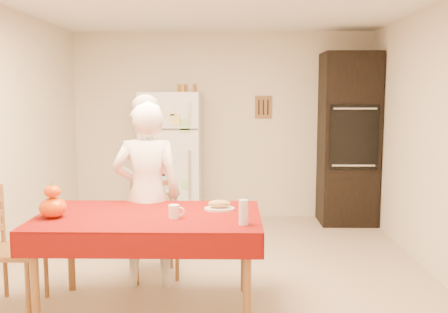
{
  "coord_description": "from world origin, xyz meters",
  "views": [
    {
      "loc": [
        0.14,
        -4.51,
        1.67
      ],
      "look_at": [
        0.06,
        0.2,
        1.08
      ],
      "focal_mm": 40.0,
      "sensor_mm": 36.0,
      "label": 1
    }
  ],
  "objects_px": {
    "coffee_mug": "(174,212)",
    "refrigerator": "(172,158)",
    "bread_plate": "(219,209)",
    "chair_far": "(153,221)",
    "pumpkin_lower": "(53,207)",
    "dining_table": "(149,223)",
    "oven_cabinet": "(348,139)",
    "chair_left": "(6,244)",
    "seated_woman": "(147,195)",
    "wine_glass": "(243,212)"
  },
  "relations": [
    {
      "from": "refrigerator",
      "to": "wine_glass",
      "type": "xyz_separation_m",
      "value": [
        0.87,
        -2.96,
        -0.0
      ]
    },
    {
      "from": "oven_cabinet",
      "to": "bread_plate",
      "type": "relative_size",
      "value": 9.17
    },
    {
      "from": "dining_table",
      "to": "coffee_mug",
      "type": "xyz_separation_m",
      "value": [
        0.21,
        -0.11,
        0.12
      ]
    },
    {
      "from": "oven_cabinet",
      "to": "dining_table",
      "type": "xyz_separation_m",
      "value": [
        -2.13,
        -2.73,
        -0.41
      ]
    },
    {
      "from": "wine_glass",
      "to": "pumpkin_lower",
      "type": "bearing_deg",
      "value": 172.97
    },
    {
      "from": "chair_far",
      "to": "coffee_mug",
      "type": "bearing_deg",
      "value": -87.19
    },
    {
      "from": "pumpkin_lower",
      "to": "bread_plate",
      "type": "xyz_separation_m",
      "value": [
        1.23,
        0.26,
        -0.07
      ]
    },
    {
      "from": "chair_left",
      "to": "pumpkin_lower",
      "type": "height_order",
      "value": "chair_left"
    },
    {
      "from": "bread_plate",
      "to": "dining_table",
      "type": "bearing_deg",
      "value": -163.41
    },
    {
      "from": "wine_glass",
      "to": "bread_plate",
      "type": "xyz_separation_m",
      "value": [
        -0.18,
        0.44,
        -0.08
      ]
    },
    {
      "from": "oven_cabinet",
      "to": "chair_left",
      "type": "relative_size",
      "value": 2.32
    },
    {
      "from": "pumpkin_lower",
      "to": "dining_table",
      "type": "bearing_deg",
      "value": 8.4
    },
    {
      "from": "chair_left",
      "to": "oven_cabinet",
      "type": "bearing_deg",
      "value": -49.95
    },
    {
      "from": "bread_plate",
      "to": "chair_far",
      "type": "bearing_deg",
      "value": 134.79
    },
    {
      "from": "wine_glass",
      "to": "seated_woman",
      "type": "bearing_deg",
      "value": 136.03
    },
    {
      "from": "coffee_mug",
      "to": "pumpkin_lower",
      "type": "distance_m",
      "value": 0.9
    },
    {
      "from": "seated_woman",
      "to": "refrigerator",
      "type": "bearing_deg",
      "value": -93.27
    },
    {
      "from": "seated_woman",
      "to": "pumpkin_lower",
      "type": "height_order",
      "value": "seated_woman"
    },
    {
      "from": "dining_table",
      "to": "wine_glass",
      "type": "bearing_deg",
      "value": -21.17
    },
    {
      "from": "refrigerator",
      "to": "coffee_mug",
      "type": "bearing_deg",
      "value": -82.75
    },
    {
      "from": "oven_cabinet",
      "to": "coffee_mug",
      "type": "relative_size",
      "value": 22.0
    },
    {
      "from": "chair_far",
      "to": "refrigerator",
      "type": "bearing_deg",
      "value": 76.1
    },
    {
      "from": "chair_far",
      "to": "pumpkin_lower",
      "type": "xyz_separation_m",
      "value": [
        -0.6,
        -0.9,
        0.33
      ]
    },
    {
      "from": "chair_far",
      "to": "wine_glass",
      "type": "relative_size",
      "value": 5.4
    },
    {
      "from": "refrigerator",
      "to": "bread_plate",
      "type": "xyz_separation_m",
      "value": [
        0.68,
        -2.52,
        -0.08
      ]
    },
    {
      "from": "oven_cabinet",
      "to": "coffee_mug",
      "type": "xyz_separation_m",
      "value": [
        -1.92,
        -2.84,
        -0.29
      ]
    },
    {
      "from": "bread_plate",
      "to": "refrigerator",
      "type": "bearing_deg",
      "value": 105.2
    },
    {
      "from": "chair_left",
      "to": "bread_plate",
      "type": "height_order",
      "value": "chair_left"
    },
    {
      "from": "coffee_mug",
      "to": "refrigerator",
      "type": "bearing_deg",
      "value": 97.25
    },
    {
      "from": "oven_cabinet",
      "to": "wine_glass",
      "type": "relative_size",
      "value": 12.5
    },
    {
      "from": "dining_table",
      "to": "coffee_mug",
      "type": "distance_m",
      "value": 0.26
    },
    {
      "from": "dining_table",
      "to": "bread_plate",
      "type": "relative_size",
      "value": 7.08
    },
    {
      "from": "dining_table",
      "to": "chair_far",
      "type": "xyz_separation_m",
      "value": [
        -0.1,
        0.79,
        -0.18
      ]
    },
    {
      "from": "refrigerator",
      "to": "dining_table",
      "type": "xyz_separation_m",
      "value": [
        0.15,
        -2.68,
        -0.16
      ]
    },
    {
      "from": "coffee_mug",
      "to": "bread_plate",
      "type": "bearing_deg",
      "value": 39.32
    },
    {
      "from": "chair_far",
      "to": "chair_left",
      "type": "height_order",
      "value": "same"
    },
    {
      "from": "refrigerator",
      "to": "oven_cabinet",
      "type": "xyz_separation_m",
      "value": [
        2.28,
        0.05,
        0.25
      ]
    },
    {
      "from": "chair_left",
      "to": "dining_table",
      "type": "bearing_deg",
      "value": -91.87
    },
    {
      "from": "chair_far",
      "to": "pumpkin_lower",
      "type": "relative_size",
      "value": 4.7
    },
    {
      "from": "oven_cabinet",
      "to": "dining_table",
      "type": "height_order",
      "value": "oven_cabinet"
    },
    {
      "from": "chair_far",
      "to": "coffee_mug",
      "type": "distance_m",
      "value": 1.0
    },
    {
      "from": "seated_woman",
      "to": "bread_plate",
      "type": "height_order",
      "value": "seated_woman"
    },
    {
      "from": "dining_table",
      "to": "bread_plate",
      "type": "xyz_separation_m",
      "value": [
        0.53,
        0.16,
        0.08
      ]
    },
    {
      "from": "pumpkin_lower",
      "to": "wine_glass",
      "type": "bearing_deg",
      "value": -7.03
    },
    {
      "from": "refrigerator",
      "to": "chair_far",
      "type": "height_order",
      "value": "refrigerator"
    },
    {
      "from": "oven_cabinet",
      "to": "chair_left",
      "type": "height_order",
      "value": "oven_cabinet"
    },
    {
      "from": "dining_table",
      "to": "pumpkin_lower",
      "type": "relative_size",
      "value": 8.4
    },
    {
      "from": "coffee_mug",
      "to": "bread_plate",
      "type": "height_order",
      "value": "coffee_mug"
    },
    {
      "from": "chair_left",
      "to": "seated_woman",
      "type": "relative_size",
      "value": 0.59
    },
    {
      "from": "oven_cabinet",
      "to": "wine_glass",
      "type": "xyz_separation_m",
      "value": [
        -1.41,
        -3.0,
        -0.25
      ]
    }
  ]
}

